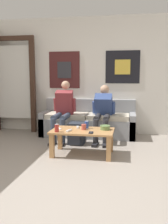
# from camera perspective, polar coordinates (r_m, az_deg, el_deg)

# --- Properties ---
(ground_plane) EXTENTS (18.00, 18.00, 0.00)m
(ground_plane) POSITION_cam_1_polar(r_m,az_deg,el_deg) (3.07, -6.19, -16.49)
(ground_plane) COLOR gray
(wall_back) EXTENTS (10.00, 0.07, 2.55)m
(wall_back) POSITION_cam_1_polar(r_m,az_deg,el_deg) (5.61, 1.98, 8.27)
(wall_back) COLOR silver
(wall_back) RESTS_ON ground_plane
(door_frame) EXTENTS (1.00, 0.10, 2.15)m
(door_frame) POSITION_cam_1_polar(r_m,az_deg,el_deg) (5.93, -15.72, 7.22)
(door_frame) COLOR #382319
(door_frame) RESTS_ON ground_plane
(couch) EXTENTS (1.99, 0.70, 0.76)m
(couch) POSITION_cam_1_polar(r_m,az_deg,el_deg) (5.37, 0.96, -2.51)
(couch) COLOR gray
(couch) RESTS_ON ground_plane
(coffee_table) EXTENTS (1.00, 0.58, 0.41)m
(coffee_table) POSITION_cam_1_polar(r_m,az_deg,el_deg) (4.06, -0.34, -5.19)
(coffee_table) COLOR #B27F4C
(coffee_table) RESTS_ON ground_plane
(person_seated_adult) EXTENTS (0.47, 0.91, 1.17)m
(person_seated_adult) POSITION_cam_1_polar(r_m,az_deg,el_deg) (5.04, -4.80, 0.82)
(person_seated_adult) COLOR #384256
(person_seated_adult) RESTS_ON ground_plane
(person_seated_teen) EXTENTS (0.47, 0.98, 1.09)m
(person_seated_teen) POSITION_cam_1_polar(r_m,az_deg,el_deg) (4.96, 4.36, 0.39)
(person_seated_teen) COLOR #2D2D33
(person_seated_teen) RESTS_ON ground_plane
(backpack) EXTENTS (0.30, 0.32, 0.41)m
(backpack) POSITION_cam_1_polar(r_m,az_deg,el_deg) (4.72, -1.73, -5.02)
(backpack) COLOR #282D38
(backpack) RESTS_ON ground_plane
(ceramic_bowl) EXTENTS (0.17, 0.17, 0.07)m
(ceramic_bowl) POSITION_cam_1_polar(r_m,az_deg,el_deg) (4.07, 4.84, -3.50)
(ceramic_bowl) COLOR #607F47
(ceramic_bowl) RESTS_ON coffee_table
(pillar_candle) EXTENTS (0.08, 0.08, 0.10)m
(pillar_candle) POSITION_cam_1_polar(r_m,az_deg,el_deg) (4.05, -0.05, -3.45)
(pillar_candle) COLOR #B24C42
(pillar_candle) RESTS_ON coffee_table
(drink_can_blue) EXTENTS (0.07, 0.07, 0.12)m
(drink_can_blue) POSITION_cam_1_polar(r_m,az_deg,el_deg) (4.16, 0.62, -2.91)
(drink_can_blue) COLOR #28479E
(drink_can_blue) RESTS_ON coffee_table
(drink_can_red) EXTENTS (0.07, 0.07, 0.12)m
(drink_can_red) POSITION_cam_1_polar(r_m,az_deg,el_deg) (3.92, -6.24, -3.68)
(drink_can_red) COLOR maroon
(drink_can_red) RESTS_ON coffee_table
(game_controller_near_left) EXTENTS (0.05, 0.15, 0.03)m
(game_controller_near_left) POSITION_cam_1_polar(r_m,az_deg,el_deg) (4.20, -1.48, -3.50)
(game_controller_near_left) COLOR white
(game_controller_near_left) RESTS_ON coffee_table
(game_controller_near_right) EXTENTS (0.07, 0.15, 0.03)m
(game_controller_near_right) POSITION_cam_1_polar(r_m,az_deg,el_deg) (3.95, -3.48, -4.26)
(game_controller_near_right) COLOR white
(game_controller_near_right) RESTS_ON coffee_table
(game_controller_far_center) EXTENTS (0.12, 0.13, 0.03)m
(game_controller_far_center) POSITION_cam_1_polar(r_m,az_deg,el_deg) (4.13, -5.76, -3.75)
(game_controller_far_center) COLOR white
(game_controller_far_center) RESTS_ON coffee_table
(cell_phone) EXTENTS (0.08, 0.14, 0.01)m
(cell_phone) POSITION_cam_1_polar(r_m,az_deg,el_deg) (3.84, 1.61, -4.73)
(cell_phone) COLOR black
(cell_phone) RESTS_ON coffee_table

